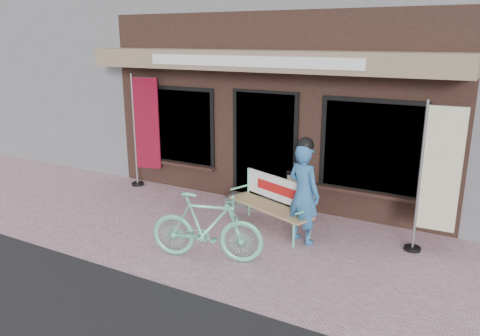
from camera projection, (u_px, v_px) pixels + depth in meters
The scene contains 9 objects.
ground at pixel (209, 239), 7.53m from camera, with size 70.00×70.00×0.00m, color #CA9AA8.
storefront at pixel (322, 44), 10.90m from camera, with size 7.00×6.77×6.00m.
neighbor_left_near at pixel (80, 36), 15.28m from camera, with size 10.00×7.00×6.40m, color slate.
bench at pixel (273, 200), 7.81m from camera, with size 1.68×0.97×0.89m.
person at pixel (304, 192), 7.25m from camera, with size 0.68×0.56×1.69m.
bicycle at pixel (207, 227), 6.74m from camera, with size 0.47×1.68×1.01m, color #6BD1A6.
nobori_red at pixel (145, 130), 9.92m from camera, with size 0.72×0.33×2.42m.
nobori_cream at pixel (437, 178), 6.73m from camera, with size 0.67×0.26×2.30m.
menu_stand at pixel (297, 195), 8.25m from camera, with size 0.44×0.16×0.87m.
Camera 1 is at (3.81, -5.82, 3.13)m, focal length 35.00 mm.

